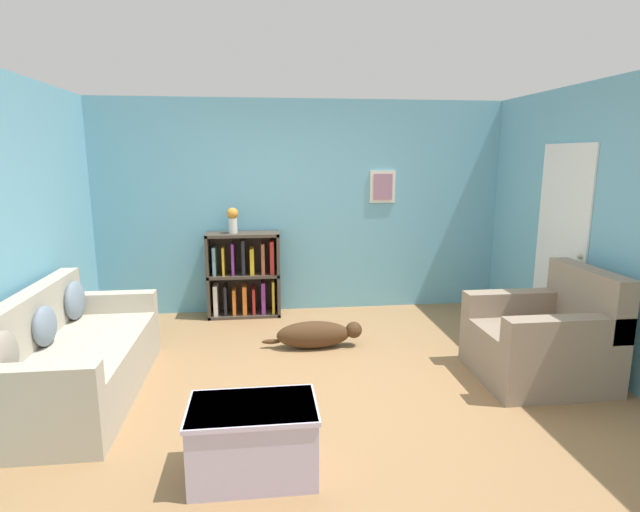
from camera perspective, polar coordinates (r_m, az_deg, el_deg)
ground_plane at (r=4.42m, az=0.63°, el=-14.53°), size 14.00×14.00×0.00m
wall_back at (r=6.24m, az=-2.00°, el=5.60°), size 5.60×0.13×2.60m
wall_right at (r=5.04m, az=30.74°, el=2.53°), size 0.16×5.00×2.60m
couch at (r=4.55m, az=-26.48°, el=-10.57°), size 0.87×1.89×0.88m
bookshelf at (r=6.14m, az=-8.63°, el=-2.32°), size 0.87×0.34×1.02m
recliner_chair at (r=4.83m, az=24.27°, el=-8.79°), size 1.03×0.96×0.98m
coffee_table at (r=3.25m, az=-7.64°, el=-19.93°), size 0.78×0.49×0.46m
dog at (r=5.15m, az=-0.41°, el=-8.94°), size 1.03×0.25×0.28m
vase at (r=6.00m, az=-9.95°, el=4.21°), size 0.13×0.13×0.30m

